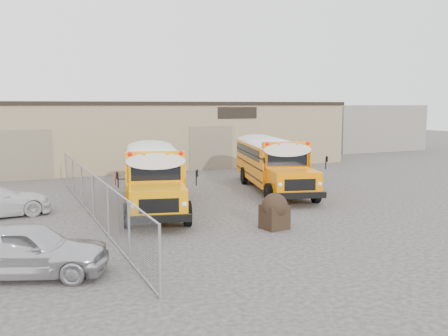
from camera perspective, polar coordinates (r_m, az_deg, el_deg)
name	(u,v)px	position (r m, az deg, el deg)	size (l,w,h in m)	color
ground	(264,221)	(19.52, 4.64, -6.00)	(120.00, 120.00, 0.00)	#2F2E2B
warehouse	(136,133)	(37.83, -10.05, 3.97)	(30.20, 10.20, 4.67)	#92815A
chainlink_fence	(93,196)	(20.22, -14.72, -3.15)	(0.07, 18.07, 1.81)	#97999F
distant_building_right	(359,127)	(52.50, 15.17, 4.53)	(10.00, 8.00, 4.40)	gray
school_bus_left	(149,158)	(27.65, -8.55, 1.17)	(4.40, 9.57, 2.72)	orange
school_bus_right	(250,150)	(31.95, 3.00, 2.09)	(4.71, 9.69, 2.76)	orange
tarp_bundle	(275,211)	(18.14, 5.79, -4.87)	(0.99, 0.96, 1.31)	black
car_silver	(25,249)	(14.12, -21.79, -8.64)	(1.72, 4.28, 1.46)	silver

